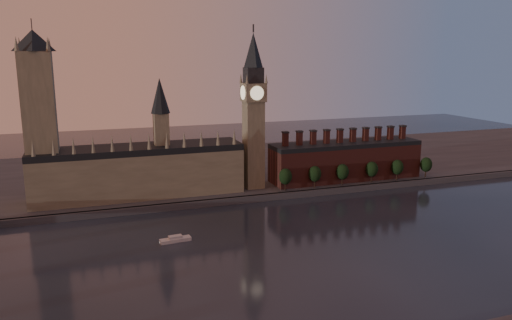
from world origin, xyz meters
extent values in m
plane|color=black|center=(0.00, 0.00, 0.00)|extent=(900.00, 900.00, 0.00)
cube|color=#47474C|center=(0.00, 90.00, 2.00)|extent=(900.00, 4.00, 4.00)
cube|color=#47474C|center=(0.00, 180.00, 2.00)|extent=(900.00, 180.00, 4.00)
cube|color=gray|center=(-65.00, 115.00, 18.00)|extent=(130.00, 30.00, 28.00)
cube|color=black|center=(-65.00, 115.00, 34.00)|extent=(130.00, 30.00, 4.00)
cube|color=gray|center=(-50.00, 115.00, 44.00)|extent=(9.00, 9.00, 24.00)
cone|color=black|center=(-50.00, 115.00, 67.00)|extent=(12.00, 12.00, 22.00)
cone|color=gray|center=(-124.00, 101.00, 41.00)|extent=(2.60, 2.60, 10.00)
cone|color=gray|center=(-113.27, 101.00, 41.00)|extent=(2.60, 2.60, 10.00)
cone|color=gray|center=(-102.55, 101.00, 41.00)|extent=(2.60, 2.60, 10.00)
cone|color=gray|center=(-91.82, 101.00, 41.00)|extent=(2.60, 2.60, 10.00)
cone|color=gray|center=(-81.09, 101.00, 41.00)|extent=(2.60, 2.60, 10.00)
cone|color=gray|center=(-70.36, 101.00, 41.00)|extent=(2.60, 2.60, 10.00)
cone|color=gray|center=(-59.64, 101.00, 41.00)|extent=(2.60, 2.60, 10.00)
cone|color=gray|center=(-48.91, 101.00, 41.00)|extent=(2.60, 2.60, 10.00)
cone|color=gray|center=(-38.18, 101.00, 41.00)|extent=(2.60, 2.60, 10.00)
cone|color=gray|center=(-27.45, 101.00, 41.00)|extent=(2.60, 2.60, 10.00)
cone|color=gray|center=(-16.73, 101.00, 41.00)|extent=(2.60, 2.60, 10.00)
cone|color=gray|center=(-6.00, 101.00, 41.00)|extent=(2.60, 2.60, 10.00)
cube|color=gray|center=(-120.00, 115.00, 49.00)|extent=(18.00, 18.00, 90.00)
cone|color=black|center=(-120.00, 115.00, 100.00)|extent=(24.00, 24.00, 12.00)
cylinder|color=#232326|center=(-120.00, 115.00, 106.00)|extent=(0.50, 0.50, 12.00)
cone|color=gray|center=(-128.00, 107.00, 98.00)|extent=(3.00, 3.00, 8.00)
cone|color=gray|center=(-112.00, 107.00, 98.00)|extent=(3.00, 3.00, 8.00)
cone|color=gray|center=(-128.00, 123.00, 98.00)|extent=(3.00, 3.00, 8.00)
cone|color=gray|center=(-112.00, 123.00, 98.00)|extent=(3.00, 3.00, 8.00)
cube|color=gray|center=(10.00, 110.00, 33.00)|extent=(12.00, 12.00, 58.00)
cube|color=gray|center=(10.00, 110.00, 68.00)|extent=(14.00, 14.00, 12.00)
cube|color=#232326|center=(10.00, 110.00, 79.00)|extent=(11.00, 11.00, 10.00)
cone|color=black|center=(10.00, 110.00, 95.00)|extent=(13.00, 13.00, 22.00)
cylinder|color=#232326|center=(10.00, 110.00, 108.50)|extent=(1.00, 1.00, 5.00)
cylinder|color=beige|center=(10.00, 102.80, 68.00)|extent=(9.00, 0.50, 9.00)
cylinder|color=beige|center=(10.00, 117.20, 68.00)|extent=(9.00, 0.50, 9.00)
cylinder|color=beige|center=(2.80, 110.00, 68.00)|extent=(0.50, 9.00, 9.00)
cylinder|color=beige|center=(17.20, 110.00, 68.00)|extent=(0.50, 9.00, 9.00)
cone|color=gray|center=(3.50, 103.50, 77.00)|extent=(2.00, 2.00, 6.00)
cone|color=gray|center=(16.50, 103.50, 77.00)|extent=(2.00, 2.00, 6.00)
cone|color=gray|center=(3.50, 116.50, 77.00)|extent=(2.00, 2.00, 6.00)
cone|color=gray|center=(16.50, 116.50, 77.00)|extent=(2.00, 2.00, 6.00)
cube|color=maroon|center=(80.00, 110.00, 16.00)|extent=(110.00, 25.00, 24.00)
cube|color=black|center=(80.00, 110.00, 29.50)|extent=(110.00, 25.00, 3.00)
cube|color=maroon|center=(33.00, 110.00, 35.50)|extent=(3.50, 3.50, 9.00)
cube|color=#232326|center=(33.00, 110.00, 40.50)|extent=(4.20, 4.20, 1.00)
cube|color=maroon|center=(43.44, 110.00, 35.50)|extent=(3.50, 3.50, 9.00)
cube|color=#232326|center=(43.44, 110.00, 40.50)|extent=(4.20, 4.20, 1.00)
cube|color=maroon|center=(53.89, 110.00, 35.50)|extent=(3.50, 3.50, 9.00)
cube|color=#232326|center=(53.89, 110.00, 40.50)|extent=(4.20, 4.20, 1.00)
cube|color=maroon|center=(64.33, 110.00, 35.50)|extent=(3.50, 3.50, 9.00)
cube|color=#232326|center=(64.33, 110.00, 40.50)|extent=(4.20, 4.20, 1.00)
cube|color=maroon|center=(74.78, 110.00, 35.50)|extent=(3.50, 3.50, 9.00)
cube|color=#232326|center=(74.78, 110.00, 40.50)|extent=(4.20, 4.20, 1.00)
cube|color=maroon|center=(85.22, 110.00, 35.50)|extent=(3.50, 3.50, 9.00)
cube|color=#232326|center=(85.22, 110.00, 40.50)|extent=(4.20, 4.20, 1.00)
cube|color=maroon|center=(95.67, 110.00, 35.50)|extent=(3.50, 3.50, 9.00)
cube|color=#232326|center=(95.67, 110.00, 40.50)|extent=(4.20, 4.20, 1.00)
cube|color=maroon|center=(106.11, 110.00, 35.50)|extent=(3.50, 3.50, 9.00)
cube|color=#232326|center=(106.11, 110.00, 40.50)|extent=(4.20, 4.20, 1.00)
cube|color=maroon|center=(116.56, 110.00, 35.50)|extent=(3.50, 3.50, 9.00)
cube|color=#232326|center=(116.56, 110.00, 40.50)|extent=(4.20, 4.20, 1.00)
cube|color=maroon|center=(127.00, 110.00, 35.50)|extent=(3.50, 3.50, 9.00)
cube|color=#232326|center=(127.00, 110.00, 40.50)|extent=(4.20, 4.20, 1.00)
cylinder|color=black|center=(27.11, 94.92, 7.00)|extent=(0.80, 0.80, 6.00)
ellipsoid|color=black|center=(27.11, 94.92, 13.50)|extent=(8.60, 8.60, 10.75)
cylinder|color=black|center=(48.68, 95.23, 7.00)|extent=(0.80, 0.80, 6.00)
ellipsoid|color=black|center=(48.68, 95.23, 13.50)|extent=(8.60, 8.60, 10.75)
cylinder|color=black|center=(69.30, 94.56, 7.00)|extent=(0.80, 0.80, 6.00)
ellipsoid|color=black|center=(69.30, 94.56, 13.50)|extent=(8.60, 8.60, 10.75)
cylinder|color=black|center=(92.70, 94.95, 7.00)|extent=(0.80, 0.80, 6.00)
ellipsoid|color=black|center=(92.70, 94.95, 13.50)|extent=(8.60, 8.60, 10.75)
cylinder|color=black|center=(113.27, 94.41, 7.00)|extent=(0.80, 0.80, 6.00)
ellipsoid|color=black|center=(113.27, 94.41, 13.50)|extent=(8.60, 8.60, 10.75)
cylinder|color=black|center=(138.14, 94.68, 7.00)|extent=(0.80, 0.80, 6.00)
ellipsoid|color=black|center=(138.14, 94.68, 13.50)|extent=(8.60, 8.60, 10.75)
cube|color=silver|center=(-56.56, 37.27, 0.89)|extent=(15.93, 5.97, 1.78)
cube|color=silver|center=(-56.56, 37.27, 2.45)|extent=(6.97, 3.98, 1.33)
camera|label=1|loc=(-96.44, -199.63, 92.01)|focal=35.00mm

